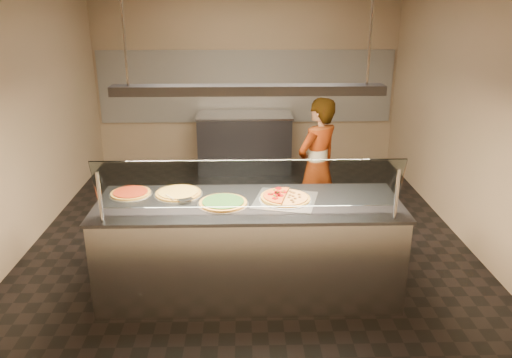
{
  "coord_description": "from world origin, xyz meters",
  "views": [
    {
      "loc": [
        -0.06,
        -5.38,
        2.66
      ],
      "look_at": [
        0.06,
        -0.81,
        1.02
      ],
      "focal_mm": 35.0,
      "sensor_mm": 36.0,
      "label": 1
    }
  ],
  "objects_px": {
    "serving_counter": "(249,248)",
    "half_pizza_sausage": "(297,197)",
    "pizza_spinach": "(223,202)",
    "pizza_tomato": "(131,193)",
    "heat_lamp_housing": "(248,90)",
    "pizza_spatula": "(176,198)",
    "sneeze_guard": "(249,185)",
    "prep_table": "(245,142)",
    "perforated_tray": "(285,199)",
    "half_pizza_pepperoni": "(273,197)",
    "pizza_cheese": "(178,193)",
    "worker": "(317,167)"
  },
  "relations": [
    {
      "from": "pizza_tomato",
      "to": "prep_table",
      "type": "bearing_deg",
      "value": 72.68
    },
    {
      "from": "sneeze_guard",
      "to": "worker",
      "type": "relative_size",
      "value": 1.55
    },
    {
      "from": "perforated_tray",
      "to": "half_pizza_pepperoni",
      "type": "distance_m",
      "value": 0.11
    },
    {
      "from": "pizza_cheese",
      "to": "perforated_tray",
      "type": "bearing_deg",
      "value": -10.07
    },
    {
      "from": "heat_lamp_housing",
      "to": "prep_table",
      "type": "bearing_deg",
      "value": 90.37
    },
    {
      "from": "prep_table",
      "to": "pizza_spatula",
      "type": "bearing_deg",
      "value": -99.89
    },
    {
      "from": "half_pizza_sausage",
      "to": "prep_table",
      "type": "bearing_deg",
      "value": 97.2
    },
    {
      "from": "sneeze_guard",
      "to": "pizza_tomato",
      "type": "height_order",
      "value": "sneeze_guard"
    },
    {
      "from": "sneeze_guard",
      "to": "perforated_tray",
      "type": "xyz_separation_m",
      "value": [
        0.33,
        0.38,
        -0.29
      ]
    },
    {
      "from": "sneeze_guard",
      "to": "half_pizza_pepperoni",
      "type": "distance_m",
      "value": 0.52
    },
    {
      "from": "pizza_cheese",
      "to": "heat_lamp_housing",
      "type": "distance_m",
      "value": 1.22
    },
    {
      "from": "half_pizza_pepperoni",
      "to": "pizza_cheese",
      "type": "xyz_separation_m",
      "value": [
        -0.89,
        0.18,
        -0.02
      ]
    },
    {
      "from": "worker",
      "to": "sneeze_guard",
      "type": "bearing_deg",
      "value": 23.59
    },
    {
      "from": "sneeze_guard",
      "to": "pizza_spinach",
      "type": "height_order",
      "value": "sneeze_guard"
    },
    {
      "from": "serving_counter",
      "to": "perforated_tray",
      "type": "xyz_separation_m",
      "value": [
        0.33,
        0.04,
        0.47
      ]
    },
    {
      "from": "serving_counter",
      "to": "pizza_spinach",
      "type": "bearing_deg",
      "value": -169.83
    },
    {
      "from": "pizza_spinach",
      "to": "pizza_tomato",
      "type": "height_order",
      "value": "pizza_spinach"
    },
    {
      "from": "serving_counter",
      "to": "half_pizza_sausage",
      "type": "bearing_deg",
      "value": 5.28
    },
    {
      "from": "half_pizza_sausage",
      "to": "pizza_spinach",
      "type": "distance_m",
      "value": 0.68
    },
    {
      "from": "heat_lamp_housing",
      "to": "pizza_spatula",
      "type": "bearing_deg",
      "value": 175.3
    },
    {
      "from": "pizza_spinach",
      "to": "heat_lamp_housing",
      "type": "bearing_deg",
      "value": 10.17
    },
    {
      "from": "perforated_tray",
      "to": "worker",
      "type": "bearing_deg",
      "value": 69.48
    },
    {
      "from": "pizza_cheese",
      "to": "prep_table",
      "type": "bearing_deg",
      "value": 79.67
    },
    {
      "from": "sneeze_guard",
      "to": "prep_table",
      "type": "xyz_separation_m",
      "value": [
        -0.02,
        4.07,
        -0.76
      ]
    },
    {
      "from": "sneeze_guard",
      "to": "pizza_tomato",
      "type": "bearing_deg",
      "value": 152.82
    },
    {
      "from": "half_pizza_pepperoni",
      "to": "perforated_tray",
      "type": "bearing_deg",
      "value": -0.78
    },
    {
      "from": "half_pizza_pepperoni",
      "to": "pizza_cheese",
      "type": "bearing_deg",
      "value": 168.83
    },
    {
      "from": "heat_lamp_housing",
      "to": "pizza_cheese",
      "type": "bearing_deg",
      "value": 162.0
    },
    {
      "from": "perforated_tray",
      "to": "worker",
      "type": "distance_m",
      "value": 1.39
    },
    {
      "from": "prep_table",
      "to": "pizza_cheese",
      "type": "bearing_deg",
      "value": -100.33
    },
    {
      "from": "pizza_spinach",
      "to": "pizza_spatula",
      "type": "distance_m",
      "value": 0.44
    },
    {
      "from": "serving_counter",
      "to": "pizza_spinach",
      "type": "xyz_separation_m",
      "value": [
        -0.23,
        -0.04,
        0.48
      ]
    },
    {
      "from": "pizza_tomato",
      "to": "heat_lamp_housing",
      "type": "xyz_separation_m",
      "value": [
        1.12,
        -0.23,
        1.01
      ]
    },
    {
      "from": "pizza_cheese",
      "to": "pizza_spinach",
      "type": "bearing_deg",
      "value": -30.8
    },
    {
      "from": "perforated_tray",
      "to": "half_pizza_pepperoni",
      "type": "height_order",
      "value": "half_pizza_pepperoni"
    },
    {
      "from": "sneeze_guard",
      "to": "prep_table",
      "type": "relative_size",
      "value": 1.65
    },
    {
      "from": "pizza_spinach",
      "to": "pizza_cheese",
      "type": "relative_size",
      "value": 1.01
    },
    {
      "from": "pizza_spinach",
      "to": "pizza_tomato",
      "type": "bearing_deg",
      "value": 162.91
    },
    {
      "from": "serving_counter",
      "to": "half_pizza_sausage",
      "type": "height_order",
      "value": "half_pizza_sausage"
    },
    {
      "from": "serving_counter",
      "to": "pizza_tomato",
      "type": "distance_m",
      "value": 1.24
    },
    {
      "from": "half_pizza_pepperoni",
      "to": "pizza_spinach",
      "type": "height_order",
      "value": "half_pizza_pepperoni"
    },
    {
      "from": "pizza_spatula",
      "to": "heat_lamp_housing",
      "type": "distance_m",
      "value": 1.19
    },
    {
      "from": "pizza_spinach",
      "to": "heat_lamp_housing",
      "type": "distance_m",
      "value": 1.03
    },
    {
      "from": "pizza_tomato",
      "to": "worker",
      "type": "relative_size",
      "value": 0.24
    },
    {
      "from": "half_pizza_pepperoni",
      "to": "prep_table",
      "type": "bearing_deg",
      "value": 93.88
    },
    {
      "from": "pizza_cheese",
      "to": "pizza_tomato",
      "type": "distance_m",
      "value": 0.45
    },
    {
      "from": "half_pizza_sausage",
      "to": "pizza_spinach",
      "type": "xyz_separation_m",
      "value": [
        -0.67,
        -0.08,
        -0.01
      ]
    },
    {
      "from": "pizza_spinach",
      "to": "worker",
      "type": "bearing_deg",
      "value": 52.65
    },
    {
      "from": "sneeze_guard",
      "to": "perforated_tray",
      "type": "bearing_deg",
      "value": 48.85
    },
    {
      "from": "sneeze_guard",
      "to": "prep_table",
      "type": "height_order",
      "value": "sneeze_guard"
    }
  ]
}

